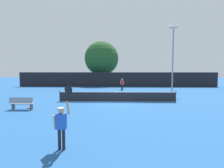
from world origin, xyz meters
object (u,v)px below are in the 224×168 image
at_px(large_tree, 102,58).
at_px(spare_racket, 30,108).
at_px(player_receiving, 122,83).
at_px(courtside_bench, 22,103).
at_px(light_pole, 173,55).
at_px(parked_car_near, 81,81).
at_px(parked_car_far, 145,80).
at_px(parked_car_mid, 106,80).
at_px(player_serving, 62,122).
at_px(tennis_ball, 115,98).

bearing_deg(large_tree, spare_racket, -99.27).
distance_m(player_receiving, courtside_bench, 16.13).
distance_m(courtside_bench, large_tree, 24.58).
relative_size(light_pole, parked_car_near, 1.96).
height_order(large_tree, parked_car_far, large_tree).
bearing_deg(parked_car_near, player_receiving, -60.54).
distance_m(spare_racket, parked_car_mid, 25.95).
bearing_deg(parked_car_near, parked_car_far, 0.48).
xyz_separation_m(spare_racket, parked_car_mid, (4.55, 25.54, 0.76)).
relative_size(player_serving, courtside_bench, 1.36).
height_order(courtside_bench, parked_car_far, parked_car_far).
bearing_deg(player_serving, light_pole, 61.83).
bearing_deg(large_tree, parked_car_near, 163.50).
height_order(large_tree, parked_car_near, large_tree).
bearing_deg(parked_car_far, player_serving, -100.72).
distance_m(player_serving, large_tree, 30.96).
height_order(player_receiving, parked_car_near, player_receiving).
relative_size(spare_racket, light_pole, 0.06).
height_order(player_receiving, large_tree, large_tree).
bearing_deg(parked_car_far, large_tree, -157.79).
bearing_deg(parked_car_far, light_pole, -83.46).
relative_size(player_receiving, tennis_ball, 25.04).
relative_size(player_serving, player_receiving, 1.44).
bearing_deg(player_receiving, parked_car_near, -52.94).
bearing_deg(large_tree, courtside_bench, -99.77).
distance_m(player_receiving, light_pole, 8.30).
height_order(tennis_ball, parked_car_far, parked_car_far).
xyz_separation_m(parked_car_near, parked_car_mid, (5.21, 1.14, 0.00)).
bearing_deg(parked_car_mid, light_pole, -58.57).
xyz_separation_m(player_receiving, courtside_bench, (-8.01, -13.99, -0.57)).
bearing_deg(parked_car_far, tennis_ball, -103.53).
bearing_deg(parked_car_far, parked_car_near, -169.05).
distance_m(large_tree, parked_car_far, 10.86).
relative_size(tennis_ball, parked_car_far, 0.02).
xyz_separation_m(player_serving, spare_racket, (-4.85, 7.55, -1.04)).
relative_size(player_receiving, spare_racket, 3.29).
bearing_deg(tennis_ball, parked_car_near, 110.62).
relative_size(spare_racket, parked_car_near, 0.12).
distance_m(light_pole, parked_car_near, 21.21).
bearing_deg(player_receiving, tennis_ball, 83.42).
height_order(spare_racket, large_tree, large_tree).
bearing_deg(parked_car_mid, parked_car_far, 5.65).
height_order(player_serving, large_tree, large_tree).
xyz_separation_m(spare_racket, large_tree, (3.77, 23.09, 5.36)).
bearing_deg(parked_car_near, courtside_bench, -96.82).
relative_size(player_serving, parked_car_near, 0.55).
bearing_deg(tennis_ball, light_pole, 33.64).
bearing_deg(large_tree, parked_car_far, 19.33).
relative_size(tennis_ball, parked_car_mid, 0.02).
bearing_deg(parked_car_mid, tennis_ball, -83.81).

